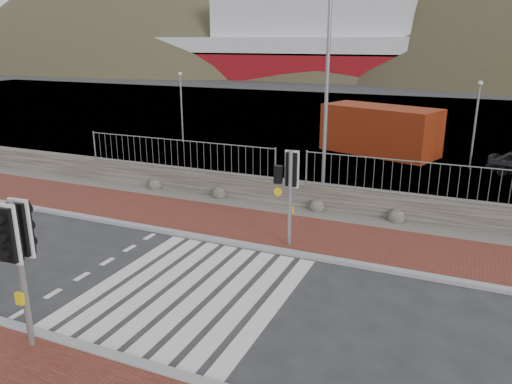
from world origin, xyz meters
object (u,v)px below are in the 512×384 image
at_px(traffic_signal_near, 17,244).
at_px(shipping_container, 380,130).
at_px(ferry, 275,43).
at_px(streetlight, 331,81).
at_px(traffic_signal_far, 289,178).

bearing_deg(traffic_signal_near, shipping_container, 77.93).
relative_size(ferry, traffic_signal_near, 16.02).
distance_m(ferry, streetlight, 65.12).
relative_size(traffic_signal_near, traffic_signal_far, 1.07).
relative_size(traffic_signal_near, streetlight, 0.39).
bearing_deg(streetlight, traffic_signal_far, -86.19).
bearing_deg(ferry, streetlight, -66.70).
bearing_deg(traffic_signal_far, ferry, -71.98).
distance_m(traffic_signal_far, shipping_container, 14.05).
height_order(traffic_signal_far, shipping_container, traffic_signal_far).
bearing_deg(traffic_signal_near, streetlight, 72.51).
distance_m(traffic_signal_near, traffic_signal_far, 7.46).
height_order(streetlight, shipping_container, streetlight).
xyz_separation_m(streetlight, shipping_container, (0.25, 9.44, -3.26)).
distance_m(traffic_signal_near, shipping_container, 21.13).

